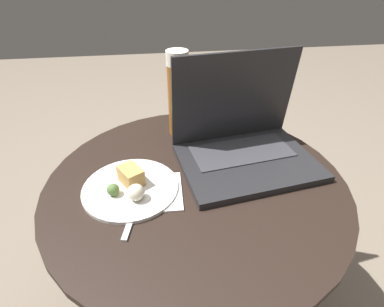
# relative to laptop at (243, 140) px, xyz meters

# --- Properties ---
(ground_plane) EXTENTS (6.00, 6.00, 0.00)m
(ground_plane) POSITION_rel_laptop_xyz_m (-0.14, -0.08, -0.58)
(ground_plane) COLOR #726656
(table) EXTENTS (0.74, 0.74, 0.53)m
(table) POSITION_rel_laptop_xyz_m (-0.14, -0.08, -0.19)
(table) COLOR black
(table) RESTS_ON ground_plane
(napkin) EXTENTS (0.20, 0.14, 0.00)m
(napkin) POSITION_rel_laptop_xyz_m (-0.27, -0.11, -0.05)
(napkin) COLOR white
(napkin) RESTS_ON table
(laptop) EXTENTS (0.38, 0.30, 0.27)m
(laptop) POSITION_rel_laptop_xyz_m (0.00, 0.00, 0.00)
(laptop) COLOR #232326
(laptop) RESTS_ON table
(beer_glass) EXTENTS (0.06, 0.06, 0.25)m
(beer_glass) POSITION_rel_laptop_xyz_m (-0.15, 0.16, 0.07)
(beer_glass) COLOR brown
(beer_glass) RESTS_ON table
(snack_plate) EXTENTS (0.23, 0.23, 0.05)m
(snack_plate) POSITION_rel_laptop_xyz_m (-0.30, -0.10, -0.04)
(snack_plate) COLOR silver
(snack_plate) RESTS_ON table
(fork) EXTENTS (0.05, 0.16, 0.00)m
(fork) POSITION_rel_laptop_xyz_m (-0.28, -0.16, -0.05)
(fork) COLOR silver
(fork) RESTS_ON table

